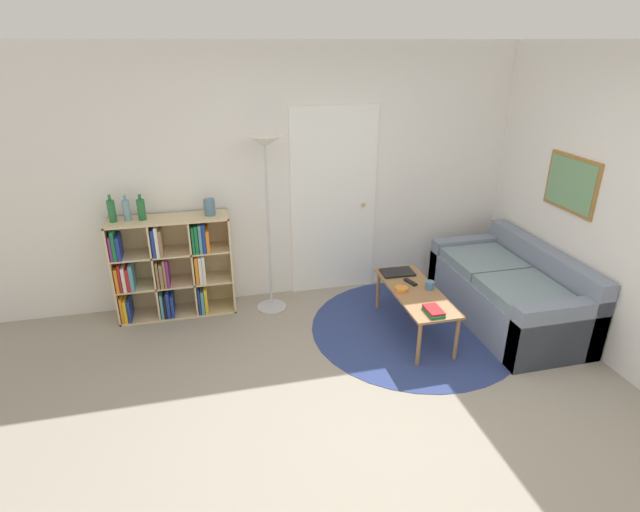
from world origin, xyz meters
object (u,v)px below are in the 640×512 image
at_px(vase_on_shelf, 210,207).
at_px(coffee_table, 415,295).
at_px(bookshelf, 170,267).
at_px(cup, 430,285).
at_px(bottle_middle, 127,210).
at_px(bowl, 401,289).
at_px(laptop, 397,272).
at_px(floor_lamp, 266,168).
at_px(bottle_left, 112,211).
at_px(couch, 512,293).
at_px(bottle_right, 141,209).

bearing_deg(vase_on_shelf, coffee_table, -26.94).
xyz_separation_m(bookshelf, vase_on_shelf, (0.44, -0.01, 0.59)).
relative_size(cup, bottle_middle, 0.33).
distance_m(cup, vase_on_shelf, 2.23).
bearing_deg(bowl, coffee_table, -10.48).
bearing_deg(vase_on_shelf, laptop, -16.29).
bearing_deg(vase_on_shelf, floor_lamp, -13.71).
distance_m(coffee_table, bottle_middle, 2.82).
bearing_deg(floor_lamp, bottle_left, 174.12).
relative_size(bowl, cup, 1.46).
relative_size(couch, coffee_table, 1.52).
distance_m(laptop, bowl, 0.39).
height_order(couch, coffee_table, couch).
relative_size(cup, bottle_right, 0.33).
bearing_deg(laptop, cup, -67.35).
height_order(laptop, bottle_middle, bottle_middle).
height_order(laptop, bottle_left, bottle_left).
bearing_deg(bottle_right, vase_on_shelf, -1.09).
bearing_deg(couch, coffee_table, -179.84).
bearing_deg(couch, bottle_left, 166.03).
height_order(bookshelf, bowl, bookshelf).
xyz_separation_m(bookshelf, floor_lamp, (0.99, -0.14, 0.98)).
relative_size(bookshelf, couch, 0.67).
xyz_separation_m(bottle_left, bottle_right, (0.26, -0.00, -0.01)).
distance_m(bookshelf, bottle_left, 0.77).
bearing_deg(bottle_right, laptop, -12.45).
relative_size(bowl, vase_on_shelf, 0.74).
bearing_deg(laptop, bottle_right, 167.55).
relative_size(coffee_table, laptop, 3.39).
height_order(coffee_table, cup, cup).
height_order(bowl, bottle_right, bottle_right).
height_order(floor_lamp, bowl, floor_lamp).
xyz_separation_m(laptop, cup, (0.17, -0.40, 0.03)).
bearing_deg(laptop, couch, -20.34).
distance_m(bookshelf, bottle_middle, 0.69).
bearing_deg(floor_lamp, bowl, -34.04).
distance_m(bottle_left, vase_on_shelf, 0.89).
distance_m(coffee_table, bowl, 0.15).
bearing_deg(bottle_left, bottle_middle, 2.73).
distance_m(bowl, bottle_left, 2.80).
height_order(bookshelf, bottle_middle, bottle_middle).
bearing_deg(bottle_middle, bowl, -20.58).
relative_size(couch, vase_on_shelf, 10.54).
distance_m(bottle_middle, bottle_right, 0.13).
relative_size(couch, bottle_middle, 6.80).
bearing_deg(bowl, bottle_left, 160.51).
bearing_deg(couch, laptop, 159.66).
bearing_deg(bowl, bookshelf, 156.97).
bearing_deg(floor_lamp, couch, -18.78).
xyz_separation_m(floor_lamp, cup, (1.39, -0.78, -1.01)).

